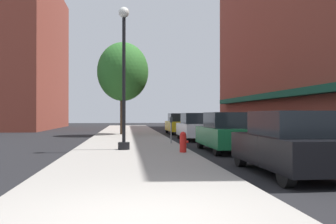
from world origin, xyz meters
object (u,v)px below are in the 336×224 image
object	(u,v)px
fire_hydrant	(183,142)
car_yellow	(179,124)
parking_meter_near	(171,127)
tree_near	(123,72)
car_black	(289,144)
car_white	(196,127)
car_green	(226,132)
lamppost	(124,75)

from	to	relation	value
fire_hydrant	car_yellow	distance (m)	15.45
parking_meter_near	tree_near	bearing A→B (deg)	105.85
car_black	car_white	xyz separation A→B (m)	(0.00, 12.96, 0.00)
fire_hydrant	car_black	world-z (taller)	car_black
car_black	car_green	world-z (taller)	same
lamppost	tree_near	bearing A→B (deg)	90.74
car_white	car_black	bearing A→B (deg)	-88.29
fire_hydrant	tree_near	bearing A→B (deg)	100.36
car_yellow	tree_near	bearing A→B (deg)	-153.67
car_black	fire_hydrant	bearing A→B (deg)	113.15
car_green	parking_meter_near	bearing A→B (deg)	121.51
fire_hydrant	car_white	world-z (taller)	car_white
fire_hydrant	car_white	bearing A→B (deg)	75.98
fire_hydrant	parking_meter_near	xyz separation A→B (m)	(0.08, 4.44, 0.43)
lamppost	car_white	world-z (taller)	lamppost
fire_hydrant	tree_near	world-z (taller)	tree_near
parking_meter_near	lamppost	bearing A→B (deg)	-127.22
parking_meter_near	tree_near	distance (m)	9.89
lamppost	parking_meter_near	bearing A→B (deg)	52.78
car_black	parking_meter_near	bearing A→B (deg)	102.28
car_yellow	car_green	bearing A→B (deg)	-88.62
parking_meter_near	car_green	xyz separation A→B (m)	(1.95, -3.25, -0.14)
car_black	car_white	size ratio (longest dim) A/B	1.00
car_white	fire_hydrant	bearing A→B (deg)	-102.31
tree_near	car_yellow	distance (m)	6.26
tree_near	fire_hydrant	bearing A→B (deg)	-79.64
fire_hydrant	parking_meter_near	distance (m)	4.46
car_white	car_yellow	xyz separation A→B (m)	(0.00, 7.19, 0.00)
tree_near	car_white	size ratio (longest dim) A/B	1.57
car_black	car_yellow	size ratio (longest dim) A/B	1.00
car_black	car_yellow	world-z (taller)	same
lamppost	car_green	bearing A→B (deg)	-2.16
fire_hydrant	car_white	distance (m)	8.38
lamppost	car_yellow	xyz separation A→B (m)	(4.30, 13.96, -2.39)
tree_near	car_black	bearing A→B (deg)	-76.18
fire_hydrant	car_green	world-z (taller)	car_green
lamppost	car_yellow	bearing A→B (deg)	72.90
fire_hydrant	car_black	size ratio (longest dim) A/B	0.18
tree_near	car_green	size ratio (longest dim) A/B	1.57
fire_hydrant	car_green	distance (m)	2.37
car_green	car_yellow	bearing A→B (deg)	90.55
car_white	car_green	bearing A→B (deg)	-88.29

